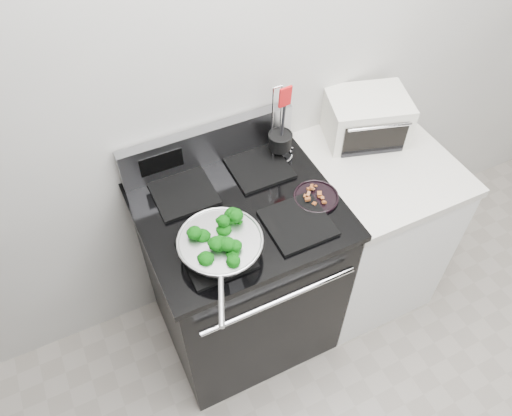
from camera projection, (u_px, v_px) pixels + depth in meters
back_wall at (270, 58)px, 1.96m from camera, size 4.00×0.02×2.70m
gas_range at (241, 273)px, 2.32m from camera, size 0.79×0.69×1.13m
counter at (364, 227)px, 2.54m from camera, size 0.62×0.68×0.92m
skillet at (220, 245)px, 1.79m from camera, size 0.31×0.48×0.07m
broccoli_pile at (220, 241)px, 1.78m from camera, size 0.25×0.25×0.08m
bacon_plate at (316, 195)px, 2.00m from camera, size 0.18×0.18×0.04m
utensil_holder at (280, 144)px, 2.12m from camera, size 0.12×0.12×0.36m
toaster_oven at (366, 117)px, 2.23m from camera, size 0.41×0.36×0.20m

